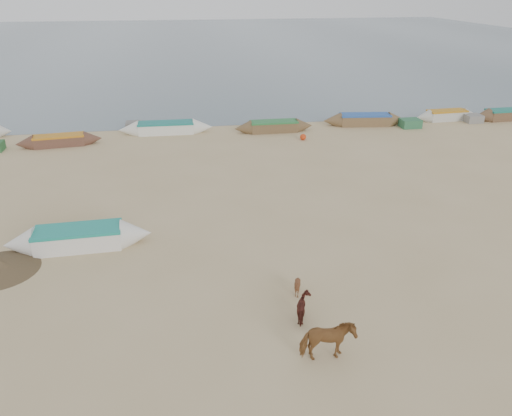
# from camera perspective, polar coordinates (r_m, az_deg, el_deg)

# --- Properties ---
(ground) EXTENTS (140.00, 140.00, 0.00)m
(ground) POSITION_cam_1_polar(r_m,az_deg,el_deg) (19.64, 1.96, -7.45)
(ground) COLOR tan
(ground) RESTS_ON ground
(sea) EXTENTS (160.00, 160.00, 0.00)m
(sea) POSITION_cam_1_polar(r_m,az_deg,el_deg) (98.92, -7.97, 18.26)
(sea) COLOR slate
(sea) RESTS_ON ground
(cow_adult) EXTENTS (1.61, 0.74, 1.36)m
(cow_adult) POSITION_cam_1_polar(r_m,az_deg,el_deg) (15.43, 8.16, -14.82)
(cow_adult) COLOR brown
(cow_adult) RESTS_ON ground
(calf_front) EXTENTS (0.89, 0.86, 0.75)m
(calf_front) POSITION_cam_1_polar(r_m,az_deg,el_deg) (18.21, 4.74, -8.96)
(calf_front) COLOR brown
(calf_front) RESTS_ON ground
(calf_right) EXTENTS (0.89, 1.00, 0.89)m
(calf_right) POSITION_cam_1_polar(r_m,az_deg,el_deg) (17.04, 5.63, -11.34)
(calf_right) COLOR #54231B
(calf_right) RESTS_ON ground
(near_canoe) EXTENTS (6.12, 1.60, 0.89)m
(near_canoe) POSITION_cam_1_polar(r_m,az_deg,el_deg) (22.53, -19.61, -3.23)
(near_canoe) COLOR white
(near_canoe) RESTS_ON ground
(waterline_canoes) EXTENTS (56.37, 4.99, 0.91)m
(waterline_canoes) POSITION_cam_1_polar(r_m,az_deg,el_deg) (38.22, -3.63, 9.34)
(waterline_canoes) COLOR brown
(waterline_canoes) RESTS_ON ground
(beach_clutter) EXTENTS (45.26, 5.76, 0.64)m
(beach_clutter) POSITION_cam_1_polar(r_m,az_deg,el_deg) (37.93, 1.08, 9.07)
(beach_clutter) COLOR #2B6133
(beach_clutter) RESTS_ON ground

